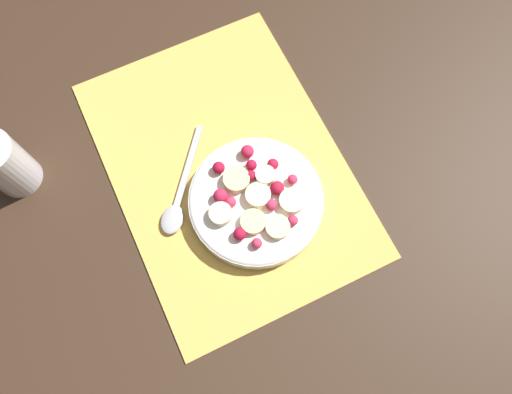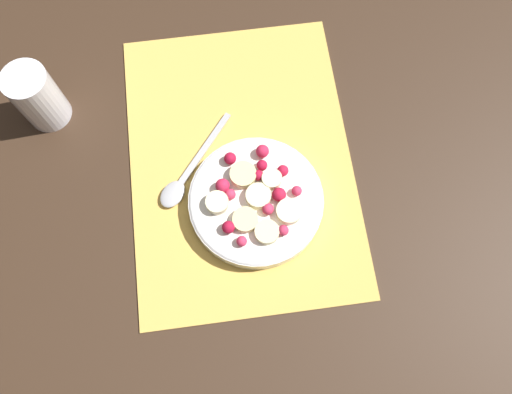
{
  "view_description": "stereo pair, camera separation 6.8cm",
  "coord_description": "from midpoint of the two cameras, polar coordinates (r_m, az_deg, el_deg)",
  "views": [
    {
      "loc": [
        -0.27,
        0.08,
        0.68
      ],
      "look_at": [
        -0.07,
        -0.01,
        0.04
      ],
      "focal_mm": 35.0,
      "sensor_mm": 36.0,
      "label": 1
    },
    {
      "loc": [
        -0.29,
        0.01,
        0.68
      ],
      "look_at": [
        -0.07,
        -0.01,
        0.04
      ],
      "focal_mm": 35.0,
      "sensor_mm": 36.0,
      "label": 2
    }
  ],
  "objects": [
    {
      "name": "placemat",
      "position": [
        0.73,
        0.85,
        3.79
      ],
      "size": [
        0.45,
        0.32,
        0.01
      ],
      "color": "#E0B251",
      "rests_on": "ground_plane"
    },
    {
      "name": "fruit_bowl",
      "position": [
        0.69,
        2.76,
        -0.82
      ],
      "size": [
        0.19,
        0.19,
        0.05
      ],
      "color": "white",
      "rests_on": "placemat"
    },
    {
      "name": "drinking_glass",
      "position": [
        0.78,
        -21.46,
        10.25
      ],
      "size": [
        0.06,
        0.06,
        0.1
      ],
      "color": "white",
      "rests_on": "ground_plane"
    },
    {
      "name": "spoon",
      "position": [
        0.72,
        -5.76,
        1.57
      ],
      "size": [
        0.15,
        0.12,
        0.01
      ],
      "rotation": [
        0.0,
        0.0,
        2.47
      ],
      "color": "#B2B2B7",
      "rests_on": "placemat"
    },
    {
      "name": "ground_plane",
      "position": [
        0.74,
        0.84,
        3.71
      ],
      "size": [
        3.0,
        3.0,
        0.0
      ],
      "primitive_type": "plane",
      "color": "#382619"
    }
  ]
}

